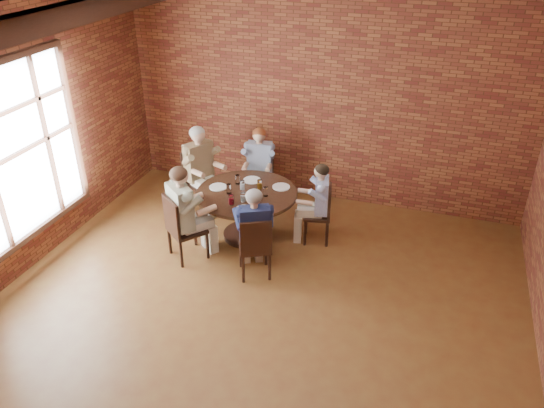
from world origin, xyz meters
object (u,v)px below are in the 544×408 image
(chair_a, at_px, (322,212))
(chair_e, at_px, (255,246))
(chair_c, at_px, (199,177))
(diner_b, at_px, (259,167))
(chair_d, at_px, (180,226))
(diner_d, at_px, (186,213))
(dining_table, at_px, (247,205))
(diner_c, at_px, (201,169))
(smartphone, at_px, (261,209))
(diner_e, at_px, (254,233))
(diner_a, at_px, (317,204))
(chair_b, at_px, (260,173))

(chair_a, bearing_deg, chair_e, -40.19)
(chair_a, bearing_deg, chair_c, -112.42)
(diner_b, height_order, chair_d, diner_b)
(diner_b, height_order, diner_d, diner_d)
(dining_table, bearing_deg, chair_d, -128.66)
(diner_b, relative_size, chair_e, 1.43)
(diner_b, bearing_deg, dining_table, -90.00)
(diner_c, height_order, smartphone, diner_c)
(diner_b, distance_m, chair_d, 1.93)
(chair_c, relative_size, chair_d, 1.00)
(diner_e, bearing_deg, chair_c, -71.18)
(diner_a, relative_size, chair_b, 1.34)
(diner_c, relative_size, diner_d, 1.00)
(chair_b, bearing_deg, chair_e, -81.91)
(diner_b, distance_m, diner_d, 1.84)
(chair_a, relative_size, diner_e, 0.68)
(diner_a, height_order, chair_d, diner_a)
(diner_c, distance_m, chair_d, 1.45)
(chair_b, xyz_separation_m, diner_d, (-0.41, -1.87, 0.20))
(chair_a, relative_size, smartphone, 6.10)
(chair_e, distance_m, diner_e, 0.17)
(chair_a, distance_m, diner_a, 0.15)
(chair_c, height_order, chair_d, chair_c)
(diner_a, height_order, diner_c, diner_c)
(chair_d, height_order, chair_e, chair_d)
(chair_a, bearing_deg, chair_b, -137.06)
(diner_d, distance_m, chair_e, 1.10)
(dining_table, relative_size, chair_c, 1.50)
(dining_table, xyz_separation_m, chair_a, (1.08, 0.24, -0.04))
(chair_b, bearing_deg, diner_d, -112.25)
(diner_d, bearing_deg, diner_b, -64.57)
(chair_b, xyz_separation_m, diner_b, (0.01, -0.08, 0.15))
(chair_a, relative_size, chair_c, 0.90)
(dining_table, xyz_separation_m, chair_c, (-1.08, 0.62, -0.00))
(chair_b, height_order, chair_e, chair_b)
(diner_a, bearing_deg, diner_c, -112.28)
(chair_a, distance_m, chair_c, 2.19)
(chair_c, height_order, diner_e, diner_e)
(dining_table, height_order, chair_b, chair_b)
(chair_a, bearing_deg, smartphone, -60.27)
(chair_c, height_order, smartphone, chair_c)
(diner_b, xyz_separation_m, smartphone, (0.55, -1.45, 0.10))
(chair_c, bearing_deg, diner_e, -104.30)
(diner_c, bearing_deg, dining_table, -90.00)
(smartphone, bearing_deg, diner_b, 110.77)
(diner_c, xyz_separation_m, diner_d, (0.39, -1.33, -0.00))
(diner_a, bearing_deg, chair_c, -113.17)
(chair_d, height_order, diner_d, diner_d)
(diner_a, xyz_separation_m, chair_c, (-2.08, 0.40, -0.09))
(diner_e, bearing_deg, chair_e, 90.00)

